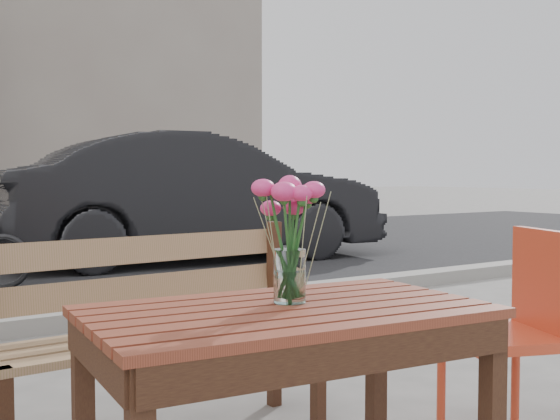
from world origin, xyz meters
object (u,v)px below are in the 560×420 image
main_table (287,346)px  parked_car (194,198)px  main_vase (290,224)px  red_chair (520,321)px

main_table → parked_car: bearing=71.2°
main_vase → parked_car: bearing=65.4°
main_table → parked_car: (2.78, 6.03, 0.19)m
parked_car → main_table: bearing=161.0°
main_vase → parked_car: size_ratio=0.08×
main_vase → parked_car: 6.59m
main_table → main_vase: 0.35m
main_vase → red_chair: bearing=3.2°
red_chair → main_table: bearing=-63.7°
parked_car → main_vase: bearing=161.1°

